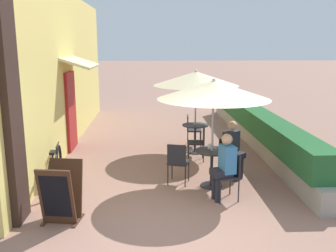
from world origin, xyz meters
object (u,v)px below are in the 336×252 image
cafe_chair_near_back (230,172)px  cafe_chair_mid_left (199,140)px  cafe_chair_near_right (178,160)px  patio_table_near (212,162)px  cafe_chair_mid_right (192,128)px  patio_table_mid (195,134)px  cafe_chair_near_left (228,154)px  coffee_cup_near (210,146)px  seated_patron_near_left (233,147)px  seated_patron_near_back (224,164)px  menu_board (61,193)px  patio_umbrella_near (214,90)px  bicycle_leaning (56,167)px  patio_umbrella_mid (196,79)px

cafe_chair_near_back → cafe_chair_mid_left: bearing=-6.8°
cafe_chair_near_right → patio_table_near: bearing=6.4°
cafe_chair_near_right → cafe_chair_mid_right: same height
patio_table_near → patio_table_mid: 2.42m
cafe_chair_near_left → cafe_chair_near_right: 1.19m
coffee_cup_near → seated_patron_near_left: bearing=28.3°
cafe_chair_mid_right → cafe_chair_near_left: bearing=16.0°
seated_patron_near_back → menu_board: seated_patron_near_back is taller
menu_board → patio_umbrella_near: bearing=36.0°
patio_umbrella_near → bicycle_leaning: size_ratio=1.27×
patio_umbrella_near → cafe_chair_mid_left: 2.26m
cafe_chair_mid_right → menu_board: menu_board is taller
seated_patron_near_back → patio_table_mid: seated_patron_near_back is taller
patio_umbrella_mid → menu_board: bearing=-124.5°
coffee_cup_near → patio_umbrella_mid: (-0.02, 2.28, 1.16)m
seated_patron_near_back → cafe_chair_mid_right: seated_patron_near_back is taller
seated_patron_near_left → cafe_chair_near_back: seated_patron_near_left is taller
bicycle_leaning → menu_board: size_ratio=1.78×
cafe_chair_near_left → cafe_chair_near_right: same height
patio_umbrella_near → seated_patron_near_back: bearing=-80.0°
menu_board → cafe_chair_near_left: bearing=40.0°
cafe_chair_near_left → seated_patron_near_left: 0.20m
cafe_chair_near_left → cafe_chair_near_right: (-1.12, -0.39, 0.00)m
cafe_chair_near_back → bicycle_leaning: cafe_chair_near_back is taller
cafe_chair_near_back → menu_board: 2.98m
seated_patron_near_left → patio_umbrella_near: bearing=-3.0°
cafe_chair_near_left → seated_patron_near_left: seated_patron_near_left is taller
patio_table_mid → patio_umbrella_mid: patio_umbrella_mid is taller
patio_table_near → cafe_chair_mid_left: bearing=90.9°
cafe_chair_near_right → coffee_cup_near: (0.65, 0.02, 0.28)m
seated_patron_near_left → menu_board: (-3.18, -1.82, -0.21)m
cafe_chair_near_left → coffee_cup_near: bearing=-4.4°
patio_table_near → patio_umbrella_mid: size_ratio=0.34×
cafe_chair_near_left → cafe_chair_mid_left: bearing=-111.7°
cafe_chair_mid_left → cafe_chair_mid_right: size_ratio=1.00×
seated_patron_near_back → cafe_chair_near_right: bearing=31.8°
patio_umbrella_near → cafe_chair_near_back: 1.60m
patio_umbrella_near → cafe_chair_near_right: (-0.67, 0.13, -1.44)m
patio_table_near → seated_patron_near_back: seated_patron_near_back is taller
cafe_chair_mid_left → patio_table_near: bearing=-174.2°
bicycle_leaning → menu_board: (0.51, -1.69, 0.12)m
cafe_chair_near_left → cafe_chair_mid_right: bearing=-121.8°
seated_patron_near_back → bicycle_leaning: bearing=60.6°
cafe_chair_near_back → patio_table_mid: bearing=-7.9°
coffee_cup_near → menu_board: size_ratio=0.09×
cafe_chair_mid_left → menu_board: bearing=144.7°
patio_table_near → bicycle_leaning: bicycle_leaning is taller
patio_umbrella_near → cafe_chair_mid_right: bearing=91.2°
seated_patron_near_left → menu_board: 3.67m
seated_patron_near_back → coffee_cup_near: bearing=-3.0°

